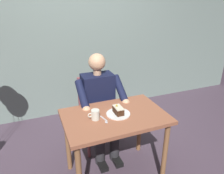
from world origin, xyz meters
TOP-DOWN VIEW (x-y plane):
  - ground_plane at (0.00, 0.00)m, footprint 14.00×14.00m
  - cafe_rear_panel at (0.00, -1.60)m, footprint 6.40×0.12m
  - dining_table at (0.00, 0.00)m, footprint 0.98×0.64m
  - chair at (0.00, -0.62)m, footprint 0.42×0.42m
  - seated_person at (0.00, -0.44)m, footprint 0.53×0.58m
  - dessert_plate at (-0.03, 0.00)m, footprint 0.23×0.23m
  - cake_slice at (-0.03, 0.00)m, footprint 0.07×0.13m
  - coffee_cup at (0.20, 0.01)m, footprint 0.11×0.08m
  - dessert_spoon at (0.12, 0.06)m, footprint 0.04×0.14m

SIDE VIEW (x-z plane):
  - ground_plane at x=0.00m, z-range 0.00..0.00m
  - chair at x=0.00m, z-range 0.04..0.93m
  - seated_person at x=0.00m, z-range 0.02..1.23m
  - dining_table at x=0.00m, z-range 0.26..0.99m
  - dessert_spoon at x=0.12m, z-range 0.73..0.74m
  - dessert_plate at x=-0.03m, z-range 0.73..0.74m
  - cake_slice at x=-0.03m, z-range 0.73..0.82m
  - coffee_cup at x=0.20m, z-range 0.73..0.83m
  - cafe_rear_panel at x=0.00m, z-range 0.00..3.00m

